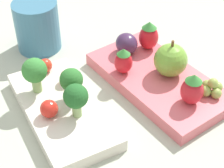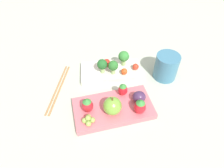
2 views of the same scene
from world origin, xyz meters
The scene contains 17 objects.
ground_plane centered at (0.00, 0.00, 0.00)m, with size 4.00×4.00×0.00m, color #ADB7A3.
bento_box_savoury centered at (-0.01, 0.07, 0.01)m, with size 0.20×0.10×0.02m.
bento_box_fruit centered at (-0.01, -0.08, 0.01)m, with size 0.24×0.15×0.02m.
broccoli_floret_0 centered at (-0.03, 0.06, 0.05)m, with size 0.03×0.03×0.05m.
broccoli_floret_1 centered at (0.04, 0.09, 0.05)m, with size 0.04×0.04×0.05m.
broccoli_floret_2 centered at (0.00, 0.05, 0.05)m, with size 0.03×0.03×0.05m.
cherry_tomato_0 centered at (-0.02, 0.09, 0.03)m, with size 0.02×0.02×0.02m.
cherry_tomato_1 centered at (0.04, 0.05, 0.03)m, with size 0.02×0.02×0.02m.
cherry_tomato_2 centered at (0.08, 0.07, 0.03)m, with size 0.02×0.02×0.02m.
apple centered at (-0.02, -0.10, 0.05)m, with size 0.05×0.05×0.06m.
strawberry_0 centered at (-0.08, -0.09, 0.04)m, with size 0.03×0.03×0.05m.
strawberry_1 centered at (0.02, -0.04, 0.04)m, with size 0.03×0.03×0.04m.
strawberry_2 centered at (0.06, -0.11, 0.04)m, with size 0.03×0.03×0.05m.
plum centered at (0.06, -0.07, 0.04)m, with size 0.04×0.04×0.03m.
grape_cluster centered at (-0.08, -0.13, 0.03)m, with size 0.04×0.04×0.03m.
drinking_cup centered at (0.17, 0.05, 0.04)m, with size 0.08×0.08×0.09m.
chopsticks_pair centered at (-0.18, 0.02, 0.00)m, with size 0.06×0.21×0.01m.
Camera 2 is at (-0.04, -0.42, 0.48)m, focal length 32.00 mm.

